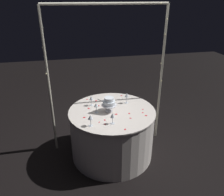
{
  "coord_description": "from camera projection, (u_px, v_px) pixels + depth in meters",
  "views": [
    {
      "loc": [
        -0.59,
        -2.79,
        2.3
      ],
      "look_at": [
        0.0,
        0.0,
        0.98
      ],
      "focal_mm": 35.37,
      "sensor_mm": 36.0,
      "label": 1
    }
  ],
  "objects": [
    {
      "name": "rose_petal_3",
      "position": [
        99.0,
        106.0,
        3.37
      ],
      "size": [
        0.03,
        0.03,
        0.0
      ],
      "primitive_type": "ellipsoid",
      "rotation": [
        0.0,
        0.0,
        4.55
      ],
      "color": "red",
      "rests_on": "main_table"
    },
    {
      "name": "rose_petal_10",
      "position": [
        106.0,
        103.0,
        3.43
      ],
      "size": [
        0.04,
        0.05,
        0.0
      ],
      "primitive_type": "ellipsoid",
      "rotation": [
        0.0,
        0.0,
        5.18
      ],
      "color": "red",
      "rests_on": "main_table"
    },
    {
      "name": "rose_petal_19",
      "position": [
        143.0,
        109.0,
        3.26
      ],
      "size": [
        0.03,
        0.02,
        0.0
      ],
      "primitive_type": "ellipsoid",
      "rotation": [
        0.0,
        0.0,
        6.1
      ],
      "color": "red",
      "rests_on": "main_table"
    },
    {
      "name": "rose_petal_1",
      "position": [
        84.0,
        117.0,
        3.04
      ],
      "size": [
        0.04,
        0.04,
        0.0
      ],
      "primitive_type": "ellipsoid",
      "rotation": [
        0.0,
        0.0,
        6.08
      ],
      "color": "red",
      "rests_on": "main_table"
    },
    {
      "name": "ground_plane",
      "position": [
        112.0,
        153.0,
        3.56
      ],
      "size": [
        12.0,
        12.0,
        0.0
      ],
      "primitive_type": "plane",
      "color": "black"
    },
    {
      "name": "rose_petal_8",
      "position": [
        105.0,
        124.0,
        2.88
      ],
      "size": [
        0.03,
        0.03,
        0.0
      ],
      "primitive_type": "ellipsoid",
      "rotation": [
        0.0,
        0.0,
        2.64
      ],
      "color": "red",
      "rests_on": "main_table"
    },
    {
      "name": "tiered_cake",
      "position": [
        109.0,
        102.0,
        3.14
      ],
      "size": [
        0.22,
        0.22,
        0.22
      ],
      "color": "silver",
      "rests_on": "main_table"
    },
    {
      "name": "rose_petal_4",
      "position": [
        143.0,
        113.0,
        3.16
      ],
      "size": [
        0.03,
        0.03,
        0.0
      ],
      "primitive_type": "ellipsoid",
      "rotation": [
        0.0,
        0.0,
        6.03
      ],
      "color": "red",
      "rests_on": "main_table"
    },
    {
      "name": "rose_petal_2",
      "position": [
        104.0,
        103.0,
        3.45
      ],
      "size": [
        0.03,
        0.04,
        0.0
      ],
      "primitive_type": "ellipsoid",
      "rotation": [
        0.0,
        0.0,
        4.8
      ],
      "color": "red",
      "rests_on": "main_table"
    },
    {
      "name": "wine_glass_4",
      "position": [
        113.0,
        116.0,
        2.85
      ],
      "size": [
        0.06,
        0.06,
        0.16
      ],
      "color": "silver",
      "rests_on": "main_table"
    },
    {
      "name": "wine_glass_0",
      "position": [
        90.0,
        118.0,
        2.8
      ],
      "size": [
        0.07,
        0.07,
        0.16
      ],
      "color": "silver",
      "rests_on": "main_table"
    },
    {
      "name": "rose_petal_15",
      "position": [
        92.0,
        119.0,
        3.0
      ],
      "size": [
        0.04,
        0.04,
        0.0
      ],
      "primitive_type": "ellipsoid",
      "rotation": [
        0.0,
        0.0,
        2.2
      ],
      "color": "red",
      "rests_on": "main_table"
    },
    {
      "name": "decorative_arch",
      "position": [
        107.0,
        62.0,
        3.24
      ],
      "size": [
        1.8,
        0.06,
        2.23
      ],
      "color": "#B7B29E",
      "rests_on": "ground"
    },
    {
      "name": "rose_petal_5",
      "position": [
        125.0,
        129.0,
        2.77
      ],
      "size": [
        0.04,
        0.04,
        0.0
      ],
      "primitive_type": "ellipsoid",
      "rotation": [
        0.0,
        0.0,
        0.9
      ],
      "color": "red",
      "rests_on": "main_table"
    },
    {
      "name": "main_table",
      "position": [
        112.0,
        133.0,
        3.39
      ],
      "size": [
        1.27,
        1.27,
        0.78
      ],
      "color": "silver",
      "rests_on": "ground"
    },
    {
      "name": "rose_petal_9",
      "position": [
        105.0,
        120.0,
        2.98
      ],
      "size": [
        0.02,
        0.03,
        0.0
      ],
      "primitive_type": "ellipsoid",
      "rotation": [
        0.0,
        0.0,
        1.53
      ],
      "color": "red",
      "rests_on": "main_table"
    },
    {
      "name": "rose_petal_13",
      "position": [
        96.0,
        101.0,
        3.52
      ],
      "size": [
        0.04,
        0.04,
        0.0
      ],
      "primitive_type": "ellipsoid",
      "rotation": [
        0.0,
        0.0,
        3.9
      ],
      "color": "red",
      "rests_on": "main_table"
    },
    {
      "name": "wine_glass_1",
      "position": [
        127.0,
        95.0,
        3.4
      ],
      "size": [
        0.06,
        0.06,
        0.18
      ],
      "color": "silver",
      "rests_on": "main_table"
    },
    {
      "name": "rose_petal_16",
      "position": [
        116.0,
        114.0,
        3.12
      ],
      "size": [
        0.05,
        0.04,
        0.0
      ],
      "primitive_type": "ellipsoid",
      "rotation": [
        0.0,
        0.0,
        2.9
      ],
      "color": "red",
      "rests_on": "main_table"
    },
    {
      "name": "rose_petal_18",
      "position": [
        99.0,
        122.0,
        2.93
      ],
      "size": [
        0.03,
        0.03,
        0.0
      ],
      "primitive_type": "ellipsoid",
      "rotation": [
        0.0,
        0.0,
        0.97
      ],
      "color": "red",
      "rests_on": "main_table"
    },
    {
      "name": "rose_petal_0",
      "position": [
        110.0,
        99.0,
        3.58
      ],
      "size": [
        0.03,
        0.04,
        0.0
      ],
      "primitive_type": "ellipsoid",
      "rotation": [
        0.0,
        0.0,
        1.5
      ],
      "color": "red",
      "rests_on": "main_table"
    },
    {
      "name": "rose_petal_11",
      "position": [
        129.0,
        113.0,
        3.14
      ],
      "size": [
        0.04,
        0.04,
        0.0
      ],
      "primitive_type": "ellipsoid",
      "rotation": [
        0.0,
        0.0,
        2.01
      ],
      "color": "red",
      "rests_on": "main_table"
    },
    {
      "name": "rose_petal_7",
      "position": [
        130.0,
        118.0,
        3.02
      ],
      "size": [
        0.04,
        0.04,
        0.0
      ],
      "primitive_type": "ellipsoid",
      "rotation": [
        0.0,
        0.0,
        5.53
      ],
      "color": "red",
      "rests_on": "main_table"
    },
    {
      "name": "rose_petal_17",
      "position": [
        89.0,
        108.0,
        3.28
      ],
      "size": [
        0.03,
        0.04,
        0.0
      ],
      "primitive_type": "ellipsoid",
      "rotation": [
        0.0,
        0.0,
        4.89
      ],
      "color": "red",
      "rests_on": "main_table"
    },
    {
      "name": "wine_glass_3",
      "position": [
        96.0,
        105.0,
        3.12
      ],
      "size": [
        0.07,
        0.07,
        0.15
      ],
      "color": "silver",
      "rests_on": "main_table"
    },
    {
      "name": "rose_petal_12",
      "position": [
        87.0,
        99.0,
        3.57
      ],
      "size": [
        0.03,
        0.03,
        0.0
      ],
      "primitive_type": "ellipsoid",
      "rotation": [
        0.0,
        0.0,
        2.6
      ],
      "color": "red",
      "rests_on": "main_table"
    },
    {
      "name": "wine_glass_2",
      "position": [
        91.0,
        98.0,
        3.33
      ],
      "size": [
        0.06,
        0.06,
        0.16
      ],
      "color": "silver",
      "rests_on": "main_table"
    },
    {
      "name": "rose_petal_14",
      "position": [
        121.0,
        96.0,
        3.7
      ],
      "size": [
        0.04,
        0.03,
        0.0
      ],
      "primitive_type": "ellipsoid",
      "rotation": [
        0.0,
        0.0,
        6.01
      ],
      "color": "red",
      "rests_on": "main_table"
    },
    {
      "name": "rose_petal_20",
      "position": [
        146.0,
        116.0,
        3.09
      ],
      "size": [
        0.04,
        0.04,
        0.0
      ],
      "primitive_type": "ellipsoid",
      "rotation": [
        0.0,
        0.0,
        5.64
      ],
      "color": "red",
      "rests_on": "main_table"
    },
    {
      "name": "rose_petal_6",
      "position": [
        111.0,
        106.0,
        3.34
      ],
      "size": [
        0.05,
        0.05,
        0.0
      ],
      "primitive_type": "ellipsoid",
      "rotation": [
        0.0,
        0.0,
        5.38
      ],
      "color": "red",
      "rests_on": "main_table"
    },
    {
      "name": "cake_knife",
      "position": [
        103.0,
        101.0,
        3.5
      ],
      "size": [
        0.17,
        0.26,
        0.01
      ],
      "color": "silver",
      "rests_on": "main_table"
    }
  ]
}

